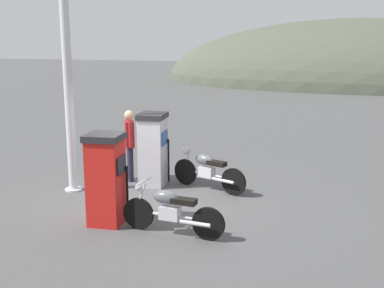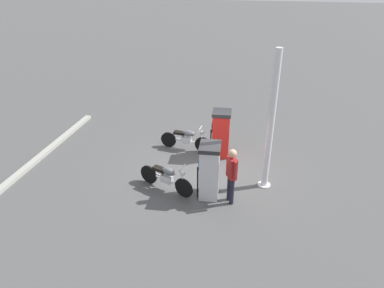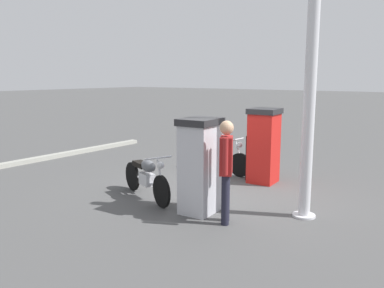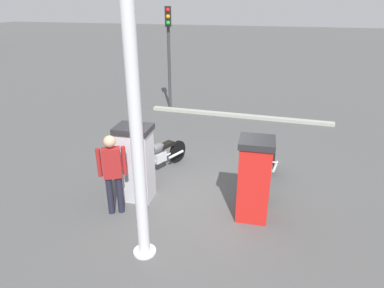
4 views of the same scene
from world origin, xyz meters
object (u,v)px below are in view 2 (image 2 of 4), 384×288
attendant_person (232,173)px  canopy_support_pole (271,125)px  fuel_pump_near (221,133)px  fuel_pump_far (209,171)px  motorcycle_near_pump (186,138)px  motorcycle_far_pump (167,177)px

attendant_person → canopy_support_pole: 1.79m
fuel_pump_near → canopy_support_pole: (-1.62, 1.67, 1.20)m
fuel_pump_near → canopy_support_pole: canopy_support_pole is taller
fuel_pump_far → motorcycle_near_pump: (1.31, -2.73, -0.42)m
fuel_pump_far → motorcycle_near_pump: size_ratio=0.89×
attendant_person → motorcycle_far_pump: bearing=-6.0°
motorcycle_far_pump → attendant_person: attendant_person is taller
fuel_pump_far → canopy_support_pole: (-1.62, -0.88, 1.20)m
fuel_pump_near → fuel_pump_far: (-0.00, 2.54, -0.00)m
fuel_pump_near → fuel_pump_far: size_ratio=1.00×
motorcycle_far_pump → canopy_support_pole: 3.46m
motorcycle_far_pump → canopy_support_pole: canopy_support_pole is taller
motorcycle_near_pump → attendant_person: 3.56m
motorcycle_near_pump → attendant_person: size_ratio=1.12×
attendant_person → canopy_support_pole: size_ratio=0.40×
fuel_pump_far → motorcycle_far_pump: 1.38m
motorcycle_near_pump → motorcycle_far_pump: size_ratio=1.05×
fuel_pump_near → attendant_person: 2.81m
fuel_pump_near → motorcycle_near_pump: 1.39m
attendant_person → motorcycle_near_pump: bearing=-56.0°
fuel_pump_far → attendant_person: attendant_person is taller
fuel_pump_near → fuel_pump_far: 2.54m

